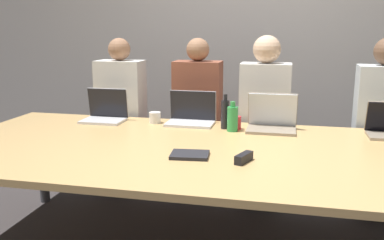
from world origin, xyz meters
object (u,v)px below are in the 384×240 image
stapler (244,158)px  person_far_right (380,132)px  bottle_far_midleft (225,114)px  bottle_far_center (233,118)px  person_far_midleft (198,122)px  laptop_far_left (106,112)px  cup_far_center (235,123)px  person_far_center (264,125)px  cup_far_midleft (155,118)px  laptop_far_midleft (191,114)px  person_far_left (122,120)px  laptop_far_center (272,120)px

stapler → person_far_right: bearing=72.2°
bottle_far_midleft → person_far_right: 1.24m
bottle_far_midleft → bottle_far_center: bottle_far_midleft is taller
person_far_midleft → laptop_far_left: bearing=-145.9°
cup_far_center → person_far_center: bearing=65.7°
cup_far_midleft → cup_far_center: 0.64m
cup_far_center → bottle_far_center: (-0.01, -0.06, 0.05)m
laptop_far_midleft → person_far_left: 0.78m
bottle_far_midleft → laptop_far_midleft: bearing=158.7°
bottle_far_center → cup_far_center: bearing=79.4°
person_far_center → cup_far_midleft: bearing=-157.0°
laptop_far_left → bottle_far_center: 1.04m
cup_far_center → person_far_left: bearing=158.0°
bottle_far_center → person_far_center: bearing=67.4°
person_far_midleft → stapler: (0.53, -1.27, 0.10)m
bottle_far_center → stapler: bottle_far_center is taller
person_far_right → stapler: 1.51m
laptop_far_center → person_far_center: 0.41m
laptop_far_center → bottle_far_center: size_ratio=1.63×
cup_far_midleft → stapler: size_ratio=0.57×
bottle_far_center → laptop_far_left: bearing=173.1°
cup_far_midleft → cup_far_center: cup_far_center is taller
person_far_center → stapler: (-0.04, -1.19, 0.08)m
bottle_far_midleft → person_far_center: 0.52m
laptop_far_midleft → stapler: bearing=-60.5°
laptop_far_center → stapler: bearing=-98.2°
bottle_far_center → stapler: 0.72m
stapler → bottle_far_midleft: bearing=126.4°
person_far_midleft → bottle_far_center: bearing=-56.6°
laptop_far_midleft → laptop_far_left: (-0.69, -0.05, 0.00)m
laptop_far_midleft → laptop_far_center: laptop_far_center is taller
laptop_far_left → person_far_left: size_ratio=0.24×
person_far_left → laptop_far_center: (1.32, -0.39, 0.15)m
bottle_far_midleft → bottle_far_center: size_ratio=1.18×
laptop_far_center → stapler: 0.82m
person_far_right → cup_far_center: 1.16m
person_far_left → laptop_far_center: 1.38m
cup_far_midleft → laptop_far_left: size_ratio=0.27×
person_far_right → laptop_far_center: (-0.82, -0.37, 0.14)m
person_far_midleft → person_far_right: person_far_right is taller
person_far_center → cup_far_center: bearing=-114.3°
person_far_right → cup_far_midleft: bearing=-168.7°
person_far_midleft → laptop_far_midleft: bearing=-85.0°
person_far_left → person_far_midleft: bearing=6.7°
person_far_midleft → laptop_far_left: 0.80m
laptop_far_midleft → person_far_right: person_far_right is taller
laptop_far_midleft → person_far_center: (0.54, 0.30, -0.13)m
person_far_midleft → cup_far_midleft: 0.51m
laptop_far_center → person_far_center: (-0.07, 0.38, -0.13)m
bottle_far_midleft → stapler: (0.22, -0.77, -0.09)m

